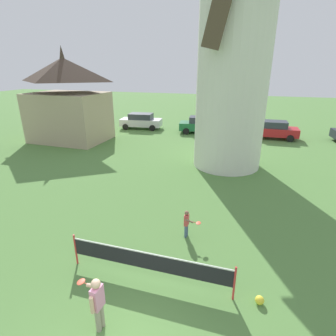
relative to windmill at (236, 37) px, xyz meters
name	(u,v)px	position (x,y,z in m)	size (l,w,h in m)	color
windmill	(236,37)	(0.00, 0.00, 0.00)	(9.33, 4.88, 16.09)	silver
tennis_net	(148,261)	(-1.21, -10.99, -6.86)	(5.03, 0.06, 1.10)	red
player_near	(97,301)	(-1.79, -12.82, -6.70)	(0.80, 0.63, 1.50)	#9E937F
player_far	(187,222)	(-0.62, -8.48, -6.92)	(0.67, 0.50, 1.08)	slate
stray_ball	(260,300)	(1.97, -10.93, -7.42)	(0.24, 0.24, 0.24)	yellow
parked_car_silver	(141,121)	(-9.44, 8.56, -6.73)	(4.27, 2.22, 1.56)	silver
parked_car_green	(202,125)	(-3.12, 8.49, -6.73)	(4.44, 2.35, 1.56)	#1E6638
parked_car_red	(271,129)	(3.13, 8.18, -6.73)	(4.50, 1.95, 1.56)	red
chapel	(68,102)	(-13.46, 2.53, -4.26)	(6.42, 4.78, 7.60)	tan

